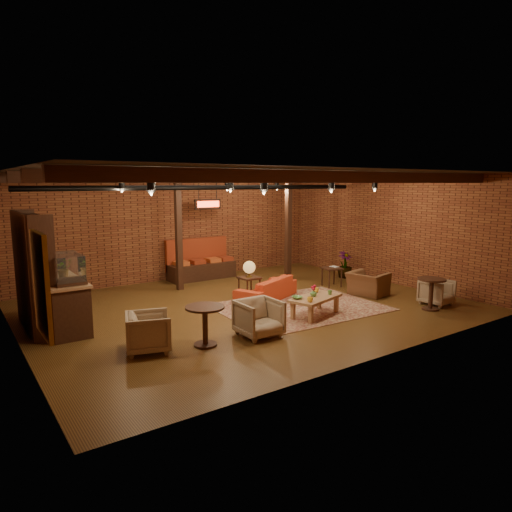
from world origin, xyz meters
TOP-DOWN VIEW (x-y plane):
  - floor at (0.00, 0.00)m, footprint 10.00×10.00m
  - ceiling at (0.00, 0.00)m, footprint 10.00×8.00m
  - wall_back at (0.00, 4.00)m, footprint 10.00×0.02m
  - wall_front at (0.00, -4.00)m, footprint 10.00×0.02m
  - wall_left at (-5.00, 0.00)m, footprint 0.02×8.00m
  - wall_right at (5.00, 0.00)m, footprint 0.02×8.00m
  - ceiling_beams at (0.00, 0.00)m, footprint 9.80×6.40m
  - ceiling_pipe at (0.00, 1.60)m, footprint 9.60×0.12m
  - post_left at (-0.60, 2.60)m, footprint 0.16×0.16m
  - post_right at (2.80, 2.00)m, footprint 0.16×0.16m
  - service_counter at (-4.10, 1.00)m, footprint 0.80×2.50m
  - plant_counter at (-4.00, 1.20)m, footprint 0.35×0.39m
  - shelving_hutch at (-4.50, 1.10)m, footprint 0.52×2.00m
  - chalkboard_menu at (-4.93, -2.30)m, footprint 0.08×0.96m
  - banquette at (0.60, 3.55)m, footprint 2.10×0.70m
  - service_sign at (0.60, 3.10)m, footprint 0.86×0.06m
  - ceiling_spotlights at (0.00, 0.00)m, footprint 6.40×4.40m
  - rug at (0.95, -0.77)m, footprint 3.91×3.07m
  - sofa at (0.74, 0.31)m, footprint 2.09×1.47m
  - coffee_table at (0.76, -1.51)m, footprint 1.44×0.99m
  - side_table_lamp at (0.38, 0.56)m, footprint 0.49×0.49m
  - round_table_left at (-2.17, -1.79)m, footprint 0.72×0.72m
  - armchair_a at (-3.13, -1.45)m, footprint 0.90×0.93m
  - armchair_b at (-1.04, -1.91)m, footprint 0.79×0.74m
  - armchair_right at (3.24, -0.86)m, footprint 0.80×1.06m
  - side_table_book at (3.19, 0.45)m, footprint 0.60×0.60m
  - round_table_right at (3.38, -2.68)m, footprint 0.64×0.64m
  - armchair_far at (3.91, -2.48)m, footprint 0.72×0.68m
  - plant_tall at (4.40, 1.13)m, footprint 1.43×1.43m

SIDE VIEW (x-z plane):
  - floor at x=0.00m, z-range 0.00..0.00m
  - rug at x=0.95m, z-range 0.00..0.01m
  - sofa at x=0.74m, z-range 0.00..0.57m
  - armchair_far at x=3.91m, z-range 0.00..0.69m
  - armchair_a at x=-3.13m, z-range 0.00..0.77m
  - coffee_table at x=0.76m, z-range 0.05..0.75m
  - armchair_b at x=-1.04m, z-range 0.00..0.80m
  - armchair_right at x=3.24m, z-range 0.00..0.84m
  - banquette at x=0.60m, z-range 0.00..1.00m
  - round_table_right at x=3.38m, z-range 0.13..0.88m
  - round_table_left at x=-2.17m, z-range 0.13..0.88m
  - side_table_book at x=3.19m, z-range 0.23..0.81m
  - side_table_lamp at x=0.38m, z-range 0.26..1.27m
  - service_counter at x=-4.10m, z-range 0.00..1.60m
  - shelving_hutch at x=-4.50m, z-range 0.00..2.40m
  - plant_counter at x=-4.00m, z-range 1.07..1.37m
  - plant_tall at x=4.40m, z-range 0.00..2.50m
  - wall_back at x=0.00m, z-range 0.00..3.20m
  - wall_front at x=0.00m, z-range 0.00..3.20m
  - wall_left at x=-5.00m, z-range 0.00..3.20m
  - wall_right at x=5.00m, z-range 0.00..3.20m
  - post_left at x=-0.60m, z-range 0.00..3.20m
  - post_right at x=2.80m, z-range 0.00..3.20m
  - chalkboard_menu at x=-4.93m, z-range 0.87..2.33m
  - service_sign at x=0.60m, z-range 2.20..2.50m
  - ceiling_pipe at x=0.00m, z-range 2.79..2.91m
  - ceiling_spotlights at x=0.00m, z-range 2.72..3.00m
  - ceiling_beams at x=0.00m, z-range 2.97..3.19m
  - ceiling at x=0.00m, z-range 3.19..3.21m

